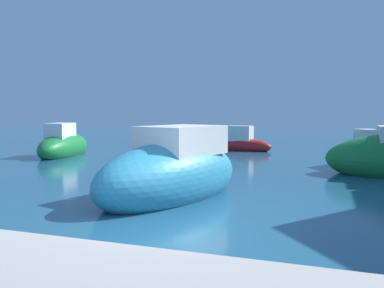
# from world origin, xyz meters

# --- Properties ---
(ground) EXTENTS (80.00, 80.00, 0.00)m
(ground) POSITION_xyz_m (0.00, 0.00, 0.00)
(ground) COLOR #1E5170
(moored_boat_0) EXTENTS (3.50, 5.51, 2.27)m
(moored_boat_0) POSITION_xyz_m (-0.96, 3.10, 0.63)
(moored_boat_0) COLOR teal
(moored_boat_0) RESTS_ON ground
(moored_boat_1) EXTENTS (2.70, 5.12, 1.97)m
(moored_boat_1) POSITION_xyz_m (-9.83, 10.54, 0.49)
(moored_boat_1) COLOR #197233
(moored_boat_1) RESTS_ON ground
(moored_boat_4) EXTENTS (3.66, 3.53, 1.59)m
(moored_boat_4) POSITION_xyz_m (5.16, 15.51, 0.43)
(moored_boat_4) COLOR #B21E1E
(moored_boat_4) RESTS_ON ground
(moored_boat_5) EXTENTS (3.35, 1.65, 1.60)m
(moored_boat_5) POSITION_xyz_m (-1.74, 15.97, 0.41)
(moored_boat_5) COLOR #B21E1E
(moored_boat_5) RESTS_ON ground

